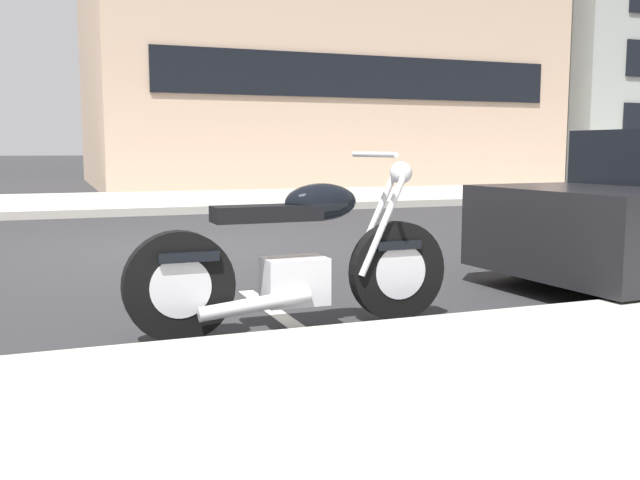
{
  "coord_description": "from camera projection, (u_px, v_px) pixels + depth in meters",
  "views": [
    {
      "loc": [
        -1.46,
        -8.19,
        1.15
      ],
      "look_at": [
        0.24,
        -3.72,
        0.54
      ],
      "focal_mm": 39.97,
      "sensor_mm": 36.0,
      "label": 1
    }
  ],
  "objects": [
    {
      "name": "parked_motorcycle",
      "position": [
        298.0,
        262.0,
        4.51
      ],
      "size": [
        2.14,
        0.62,
        1.13
      ],
      "rotation": [
        0.0,
        0.0,
        0.02
      ],
      "color": "black",
      "rests_on": "ground"
    },
    {
      "name": "sidewalk_far_curb",
      "position": [
        594.0,
        190.0,
        18.81
      ],
      "size": [
        120.0,
        5.0,
        0.14
      ],
      "primitive_type": "cube",
      "color": "#ADA89E",
      "rests_on": "ground"
    },
    {
      "name": "parking_stall_stripe",
      "position": [
        288.0,
        321.0,
        4.78
      ],
      "size": [
        0.12,
        2.2,
        0.01
      ],
      "primitive_type": "cube",
      "color": "silver",
      "rests_on": "ground"
    },
    {
      "name": "ground_plane",
      "position": [
        187.0,
        249.0,
        8.25
      ],
      "size": [
        260.0,
        260.0,
        0.0
      ],
      "primitive_type": "plane",
      "color": "#28282B"
    }
  ]
}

